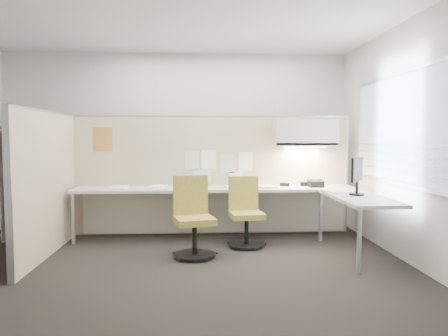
{
  "coord_description": "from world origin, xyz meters",
  "views": [
    {
      "loc": [
        0.35,
        -4.92,
        1.45
      ],
      "look_at": [
        0.68,
        0.8,
        1.04
      ],
      "focal_mm": 35.0,
      "sensor_mm": 36.0,
      "label": 1
    }
  ],
  "objects": [
    {
      "name": "floor",
      "position": [
        0.0,
        0.0,
        -0.01
      ],
      "size": [
        5.5,
        4.5,
        0.01
      ],
      "primitive_type": "cube",
      "color": "black",
      "rests_on": "ground"
    },
    {
      "name": "ceiling",
      "position": [
        0.0,
        0.0,
        2.8
      ],
      "size": [
        5.5,
        4.5,
        0.01
      ],
      "primitive_type": "cube",
      "color": "white",
      "rests_on": "wall_back"
    },
    {
      "name": "wall_back",
      "position": [
        0.0,
        2.25,
        1.4
      ],
      "size": [
        5.5,
        0.02,
        2.8
      ],
      "primitive_type": "cube",
      "color": "beige",
      "rests_on": "ground"
    },
    {
      "name": "wall_front",
      "position": [
        0.0,
        -2.25,
        1.4
      ],
      "size": [
        5.5,
        0.02,
        2.8
      ],
      "primitive_type": "cube",
      "color": "beige",
      "rests_on": "ground"
    },
    {
      "name": "wall_right",
      "position": [
        2.75,
        0.0,
        1.4
      ],
      "size": [
        0.02,
        4.5,
        2.8
      ],
      "primitive_type": "cube",
      "color": "beige",
      "rests_on": "ground"
    },
    {
      "name": "window_pane",
      "position": [
        2.73,
        0.0,
        1.55
      ],
      "size": [
        0.01,
        2.8,
        1.3
      ],
      "primitive_type": "cube",
      "color": "#99A7B2",
      "rests_on": "wall_right"
    },
    {
      "name": "partition_back",
      "position": [
        0.55,
        1.6,
        0.88
      ],
      "size": [
        4.1,
        0.06,
        1.75
      ],
      "primitive_type": "cube",
      "color": "tan",
      "rests_on": "floor"
    },
    {
      "name": "partition_left",
      "position": [
        -1.5,
        0.5,
        0.88
      ],
      "size": [
        0.06,
        2.2,
        1.75
      ],
      "primitive_type": "cube",
      "color": "tan",
      "rests_on": "floor"
    },
    {
      "name": "desk",
      "position": [
        0.93,
        1.13,
        0.6
      ],
      "size": [
        4.0,
        2.07,
        0.73
      ],
      "color": "beige",
      "rests_on": "floor"
    },
    {
      "name": "overhead_bin",
      "position": [
        1.9,
        1.39,
        1.51
      ],
      "size": [
        0.9,
        0.36,
        0.38
      ],
      "primitive_type": "cube",
      "color": "beige",
      "rests_on": "partition_back"
    },
    {
      "name": "task_light_strip",
      "position": [
        1.9,
        1.39,
        1.3
      ],
      "size": [
        0.6,
        0.06,
        0.02
      ],
      "primitive_type": "cube",
      "color": "#FFEABF",
      "rests_on": "overhead_bin"
    },
    {
      "name": "pinned_papers",
      "position": [
        0.63,
        1.57,
        1.03
      ],
      "size": [
        1.01,
        0.0,
        0.47
      ],
      "color": "#8CBF8C",
      "rests_on": "partition_back"
    },
    {
      "name": "poster",
      "position": [
        -1.05,
        1.57,
        1.42
      ],
      "size": [
        0.28,
        0.0,
        0.35
      ],
      "primitive_type": "cube",
      "color": "orange",
      "rests_on": "partition_back"
    },
    {
      "name": "chair_left",
      "position": [
        0.28,
        0.34,
        0.45
      ],
      "size": [
        0.54,
        0.56,
        0.96
      ],
      "rotation": [
        0.0,
        0.0,
        0.23
      ],
      "color": "black",
      "rests_on": "floor"
    },
    {
      "name": "chair_right",
      "position": [
        0.97,
        0.81,
        0.42
      ],
      "size": [
        0.48,
        0.49,
        0.91
      ],
      "rotation": [
        0.0,
        0.0,
        0.11
      ],
      "color": "black",
      "rests_on": "floor"
    },
    {
      "name": "monitor",
      "position": [
        2.3,
        0.33,
        1.0
      ],
      "size": [
        0.27,
        0.38,
        0.47
      ],
      "rotation": [
        0.0,
        0.0,
        0.97
      ],
      "color": "black",
      "rests_on": "desk"
    },
    {
      "name": "phone",
      "position": [
        2.03,
        1.25,
        0.78
      ],
      "size": [
        0.22,
        0.21,
        0.12
      ],
      "rotation": [
        0.0,
        0.0,
        0.07
      ],
      "color": "black",
      "rests_on": "desk"
    },
    {
      "name": "stapler",
      "position": [
        1.61,
        1.38,
        0.76
      ],
      "size": [
        0.14,
        0.09,
        0.05
      ],
      "primitive_type": "cube",
      "rotation": [
        0.0,
        0.0,
        -0.38
      ],
      "color": "black",
      "rests_on": "desk"
    },
    {
      "name": "tape_dispenser",
      "position": [
        1.89,
        1.39,
        0.76
      ],
      "size": [
        0.1,
        0.06,
        0.06
      ],
      "primitive_type": "cube",
      "rotation": [
        0.0,
        0.0,
        0.03
      ],
      "color": "black",
      "rests_on": "desk"
    },
    {
      "name": "coat_hook",
      "position": [
        -1.58,
        -0.5,
        1.42
      ],
      "size": [
        0.18,
        0.46,
        1.37
      ],
      "color": "silver",
      "rests_on": "partition_left"
    },
    {
      "name": "paper_stack_0",
      "position": [
        -0.76,
        1.19,
        0.75
      ],
      "size": [
        0.25,
        0.31,
        0.03
      ],
      "primitive_type": "cube",
      "rotation": [
        0.0,
        0.0,
        -0.06
      ],
      "color": "white",
      "rests_on": "desk"
    },
    {
      "name": "paper_stack_1",
      "position": [
        -0.24,
        1.36,
        0.74
      ],
      "size": [
        0.3,
        0.35,
        0.02
      ],
      "primitive_type": "cube",
      "rotation": [
        0.0,
        0.0,
        -0.25
      ],
      "color": "white",
      "rests_on": "desk"
    },
    {
      "name": "paper_stack_2",
      "position": [
        0.33,
        1.24,
        0.75
      ],
      "size": [
        0.24,
        0.31,
        0.03
      ],
      "primitive_type": "cube",
      "rotation": [
        0.0,
        0.0,
        0.02
      ],
      "color": "white",
      "rests_on": "desk"
    },
    {
      "name": "paper_stack_3",
      "position": [
        0.86,
        1.29,
        0.74
      ],
      "size": [
        0.26,
        0.32,
        0.02
      ],
      "primitive_type": "cube",
      "rotation": [
        0.0,
        0.0,
        -0.1
      ],
      "color": "white",
      "rests_on": "desk"
    },
    {
      "name": "paper_stack_4",
      "position": [
        1.31,
        1.24,
        0.74
      ],
      "size": [
        0.3,
        0.35,
        0.03
      ],
      "primitive_type": "cube",
      "rotation": [
        0.0,
        0.0,
        0.26
      ],
      "color": "white",
      "rests_on": "desk"
    },
    {
      "name": "paper_stack_5",
      "position": [
        2.13,
        0.68,
        0.74
      ],
      "size": [
        0.31,
        0.36,
        0.02
      ],
      "primitive_type": "cube",
      "rotation": [
        0.0,
        0.0,
        0.32
      ],
      "color": "white",
      "rests_on": "desk"
    }
  ]
}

